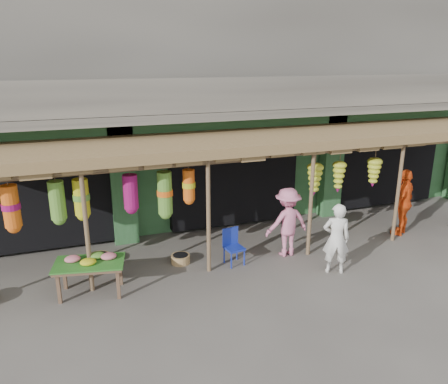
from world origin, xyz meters
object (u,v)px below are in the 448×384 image
object	(u,v)px
person_front	(336,239)
person_shopper	(287,222)
flower_table	(90,264)
blue_chair	(233,244)
person_vendor	(404,202)

from	to	relation	value
person_front	person_shopper	bearing A→B (deg)	-38.76
flower_table	blue_chair	bearing A→B (deg)	16.79
blue_chair	person_front	size ratio (longest dim) A/B	0.52
flower_table	blue_chair	xyz separation A→B (m)	(3.13, 0.31, -0.19)
blue_chair	person_front	xyz separation A→B (m)	(1.95, -1.18, 0.33)
person_vendor	blue_chair	bearing A→B (deg)	-29.15
person_shopper	blue_chair	bearing A→B (deg)	-3.52
person_front	person_vendor	size ratio (longest dim) A/B	0.89
flower_table	person_vendor	size ratio (longest dim) A/B	0.83
person_shopper	person_front	bearing A→B (deg)	114.04
flower_table	person_front	xyz separation A→B (m)	(5.08, -0.87, 0.14)
flower_table	person_front	distance (m)	5.15
person_vendor	person_shopper	xyz separation A→B (m)	(-3.50, -0.12, -0.06)
blue_chair	person_front	world-z (taller)	person_front
person_vendor	person_shopper	distance (m)	3.50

